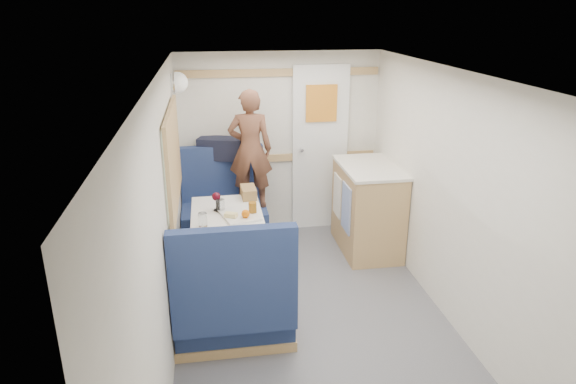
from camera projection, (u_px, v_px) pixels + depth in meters
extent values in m
plane|color=#515156|center=(322.00, 344.00, 3.92)|extent=(4.50, 4.50, 0.00)
plane|color=silver|center=(329.00, 79.00, 3.24)|extent=(4.50, 4.50, 0.00)
cube|color=silver|center=(280.00, 144.00, 5.67)|extent=(2.20, 0.02, 2.00)
cube|color=silver|center=(164.00, 235.00, 3.42)|extent=(0.02, 4.50, 2.00)
cube|color=silver|center=(472.00, 215.00, 3.74)|extent=(0.02, 4.50, 2.00)
cube|color=#A17B49|center=(280.00, 158.00, 5.70)|extent=(2.15, 0.02, 0.08)
cube|color=#A17B49|center=(279.00, 73.00, 5.39)|extent=(2.15, 0.02, 0.08)
cube|color=#959D85|center=(172.00, 158.00, 4.27)|extent=(0.04, 1.30, 0.72)
cube|color=white|center=(320.00, 149.00, 5.73)|extent=(0.62, 0.04, 1.86)
cube|color=orange|center=(321.00, 103.00, 5.53)|extent=(0.34, 0.03, 0.40)
cylinder|color=silver|center=(301.00, 149.00, 5.65)|extent=(0.04, 0.10, 0.04)
cube|color=white|center=(227.00, 215.00, 4.52)|extent=(0.62, 0.92, 0.04)
cylinder|color=silver|center=(228.00, 251.00, 4.64)|extent=(0.08, 0.08, 0.66)
cylinder|color=silver|center=(230.00, 284.00, 4.75)|extent=(0.36, 0.36, 0.03)
cube|color=#18234F|center=(225.00, 228.00, 5.42)|extent=(0.88, 0.50, 0.45)
cube|color=#18234F|center=(223.00, 182.00, 5.54)|extent=(0.88, 0.10, 0.80)
cube|color=#A17B49|center=(226.00, 244.00, 5.49)|extent=(0.90, 0.52, 0.08)
cube|color=#18234F|center=(234.00, 312.00, 3.94)|extent=(0.88, 0.50, 0.45)
cube|color=#18234F|center=(234.00, 282.00, 3.53)|extent=(0.88, 0.10, 0.80)
cube|color=#A17B49|center=(235.00, 332.00, 4.00)|extent=(0.90, 0.52, 0.08)
cube|color=#A17B49|center=(221.00, 160.00, 5.50)|extent=(0.90, 0.14, 0.04)
sphere|color=white|center=(177.00, 83.00, 4.89)|extent=(0.20, 0.20, 0.20)
cube|color=#A17B49|center=(367.00, 209.00, 5.33)|extent=(0.54, 0.90, 0.90)
cube|color=silver|center=(370.00, 167.00, 5.17)|extent=(0.56, 0.92, 0.03)
cube|color=#5972B2|center=(346.00, 208.00, 5.09)|extent=(0.01, 0.30, 0.48)
cube|color=silver|center=(337.00, 196.00, 5.42)|extent=(0.01, 0.28, 0.44)
imported|color=brown|center=(250.00, 149.00, 5.22)|extent=(0.48, 0.35, 1.23)
cube|color=black|center=(221.00, 148.00, 5.45)|extent=(0.52, 0.37, 0.23)
cube|color=silver|center=(239.00, 215.00, 4.45)|extent=(0.38, 0.44, 0.02)
sphere|color=#D84F09|center=(246.00, 214.00, 4.36)|extent=(0.07, 0.07, 0.07)
cube|color=#DFC981|center=(231.00, 215.00, 4.38)|extent=(0.12, 0.10, 0.04)
cylinder|color=white|center=(217.00, 210.00, 4.58)|extent=(0.06, 0.06, 0.01)
cylinder|color=white|center=(217.00, 204.00, 4.56)|extent=(0.01, 0.01, 0.10)
sphere|color=#470714|center=(216.00, 197.00, 4.54)|extent=(0.08, 0.08, 0.08)
cylinder|color=white|center=(203.00, 220.00, 4.22)|extent=(0.07, 0.07, 0.12)
cylinder|color=white|center=(221.00, 206.00, 4.53)|extent=(0.07, 0.07, 0.12)
cylinder|color=#865613|center=(253.00, 208.00, 4.47)|extent=(0.07, 0.07, 0.11)
cylinder|color=black|center=(218.00, 206.00, 4.54)|extent=(0.04, 0.04, 0.10)
cylinder|color=silver|center=(218.00, 206.00, 4.56)|extent=(0.04, 0.04, 0.09)
cube|color=brown|center=(248.00, 192.00, 4.87)|extent=(0.14, 0.25, 0.10)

